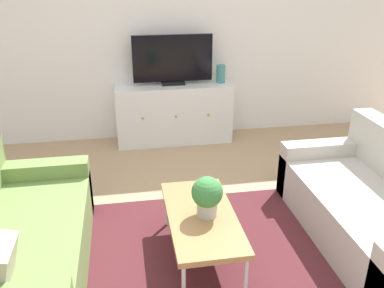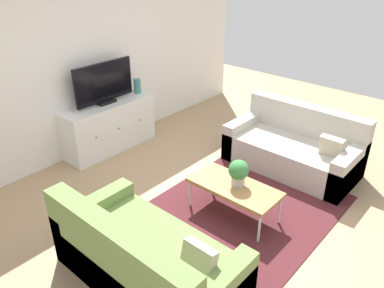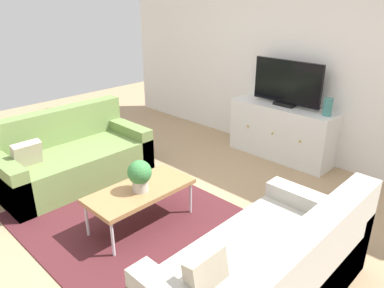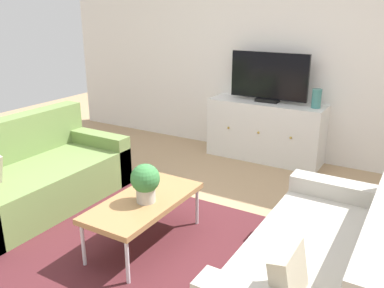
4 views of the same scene
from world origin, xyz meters
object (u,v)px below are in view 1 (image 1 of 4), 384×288
object	(u,v)px
tv_console	(174,113)
couch_left_side	(7,247)
potted_plant	(207,195)
flat_screen_tv	(173,60)
couch_right_side	(380,210)
glass_vase	(221,74)
coffee_table	(202,218)

from	to	relation	value
tv_console	couch_left_side	bearing A→B (deg)	-122.26
potted_plant	flat_screen_tv	size ratio (longest dim) A/B	0.32
couch_right_side	glass_vase	size ratio (longest dim) A/B	7.92
tv_console	flat_screen_tv	distance (m)	0.67
potted_plant	flat_screen_tv	world-z (taller)	flat_screen_tv
couch_right_side	coffee_table	distance (m)	1.49
couch_right_side	potted_plant	xyz separation A→B (m)	(-1.45, -0.03, 0.30)
potted_plant	tv_console	size ratio (longest dim) A/B	0.22
coffee_table	flat_screen_tv	xyz separation A→B (m)	(0.10, 2.41, 0.67)
couch_left_side	flat_screen_tv	world-z (taller)	flat_screen_tv
couch_left_side	couch_right_side	size ratio (longest dim) A/B	1.00
couch_left_side	couch_right_side	xyz separation A→B (m)	(2.88, 0.00, 0.00)
couch_left_side	flat_screen_tv	size ratio (longest dim) A/B	1.81
couch_left_side	glass_vase	bearing A→B (deg)	48.53
couch_right_side	tv_console	distance (m)	2.75
glass_vase	flat_screen_tv	bearing A→B (deg)	178.09
potted_plant	glass_vase	distance (m)	2.51
couch_left_side	flat_screen_tv	bearing A→B (deg)	57.95
tv_console	potted_plant	bearing A→B (deg)	-91.59
tv_console	coffee_table	bearing A→B (deg)	-92.45
potted_plant	tv_console	xyz separation A→B (m)	(0.07, 2.41, -0.20)
potted_plant	flat_screen_tv	distance (m)	2.47
couch_right_side	glass_vase	bearing A→B (deg)	108.24
coffee_table	glass_vase	distance (m)	2.53
couch_right_side	glass_vase	xyz separation A→B (m)	(-0.78, 2.37, 0.58)
couch_right_side	flat_screen_tv	size ratio (longest dim) A/B	1.81
couch_right_side	potted_plant	size ratio (longest dim) A/B	5.65
flat_screen_tv	coffee_table	bearing A→B (deg)	-92.43
couch_right_side	coffee_table	xyz separation A→B (m)	(-1.48, -0.01, 0.10)
potted_plant	coffee_table	bearing A→B (deg)	150.23
couch_left_side	coffee_table	xyz separation A→B (m)	(1.40, -0.01, 0.10)
couch_left_side	couch_right_side	distance (m)	2.88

